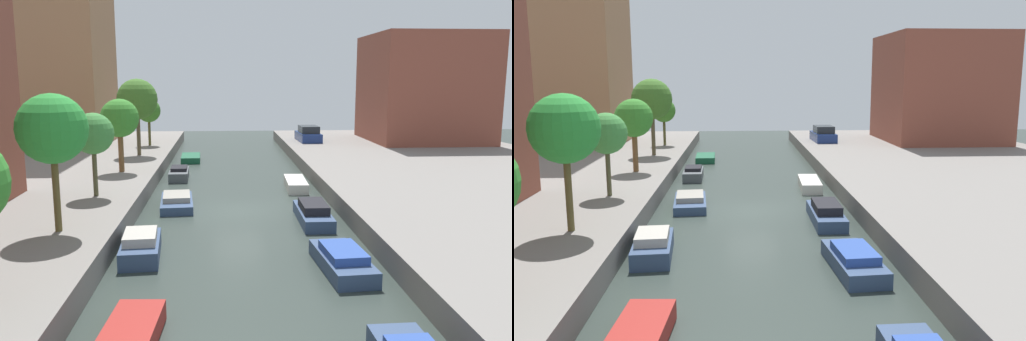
# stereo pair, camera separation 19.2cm
# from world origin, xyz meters

# --- Properties ---
(ground_plane) EXTENTS (84.00, 84.00, 0.00)m
(ground_plane) POSITION_xyz_m (0.00, 0.00, 0.00)
(ground_plane) COLOR #2D3833
(apartment_tower_far) EXTENTS (10.00, 9.90, 23.64)m
(apartment_tower_far) POSITION_xyz_m (-16.00, 21.70, 12.82)
(apartment_tower_far) COLOR #9E704C
(apartment_tower_far) RESTS_ON quay_left
(low_block_right) EXTENTS (10.00, 10.63, 9.78)m
(low_block_right) POSITION_xyz_m (18.00, 21.85, 5.89)
(low_block_right) COLOR brown
(low_block_right) RESTS_ON quay_right
(street_tree_1) EXTENTS (2.64, 2.64, 5.26)m
(street_tree_1) POSITION_xyz_m (-7.12, -6.52, 4.91)
(street_tree_1) COLOR brown
(street_tree_1) RESTS_ON quay_left
(street_tree_2) EXTENTS (2.04, 2.04, 4.14)m
(street_tree_2) POSITION_xyz_m (-7.12, -0.40, 4.09)
(street_tree_2) COLOR #4C4B30
(street_tree_2) RESTS_ON quay_left
(street_tree_3) EXTENTS (2.38, 2.38, 4.56)m
(street_tree_3) POSITION_xyz_m (-7.12, 6.50, 4.32)
(street_tree_3) COLOR brown
(street_tree_3) RESTS_ON quay_left
(street_tree_4) EXTENTS (3.05, 3.05, 5.77)m
(street_tree_4) POSITION_xyz_m (-7.12, 13.67, 5.22)
(street_tree_4) COLOR brown
(street_tree_4) RESTS_ON quay_left
(street_tree_5) EXTENTS (2.05, 2.05, 4.06)m
(street_tree_5) POSITION_xyz_m (-7.12, 19.71, 4.01)
(street_tree_5) COLOR #4D4B26
(street_tree_5) RESTS_ON quay_left
(parked_car) EXTENTS (2.00, 4.23, 1.46)m
(parked_car) POSITION_xyz_m (7.25, 21.79, 1.61)
(parked_car) COLOR navy
(parked_car) RESTS_ON quay_right
(moored_boat_left_2) EXTENTS (1.67, 3.46, 1.01)m
(moored_boat_left_2) POSITION_xyz_m (-3.98, -6.87, 0.43)
(moored_boat_left_2) COLOR #33476B
(moored_boat_left_2) RESTS_ON ground_plane
(moored_boat_left_3) EXTENTS (1.95, 4.01, 0.72)m
(moored_boat_left_3) POSITION_xyz_m (-3.26, 1.02, 0.30)
(moored_boat_left_3) COLOR #33476B
(moored_boat_left_3) RESTS_ON ground_plane
(moored_boat_left_4) EXTENTS (1.35, 3.22, 0.84)m
(moored_boat_left_4) POSITION_xyz_m (-3.76, 9.00, 0.37)
(moored_boat_left_4) COLOR #4C5156
(moored_boat_left_4) RESTS_ON ground_plane
(moored_boat_left_5) EXTENTS (1.65, 3.49, 0.49)m
(moored_boat_left_5) POSITION_xyz_m (-3.41, 16.87, 0.25)
(moored_boat_left_5) COLOR #195638
(moored_boat_left_5) RESTS_ON ground_plane
(moored_boat_right_2) EXTENTS (1.77, 4.03, 0.87)m
(moored_boat_right_2) POSITION_xyz_m (3.42, -8.79, 0.37)
(moored_boat_right_2) COLOR #33476B
(moored_boat_right_2) RESTS_ON ground_plane
(moored_boat_right_3) EXTENTS (1.42, 4.27, 0.97)m
(moored_boat_right_3) POSITION_xyz_m (3.50, -2.31, 0.41)
(moored_boat_right_3) COLOR #33476B
(moored_boat_right_3) RESTS_ON ground_plane
(moored_boat_right_4) EXTENTS (1.37, 3.79, 0.60)m
(moored_boat_right_4) POSITION_xyz_m (3.74, 5.27, 0.30)
(moored_boat_right_4) COLOR beige
(moored_boat_right_4) RESTS_ON ground_plane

